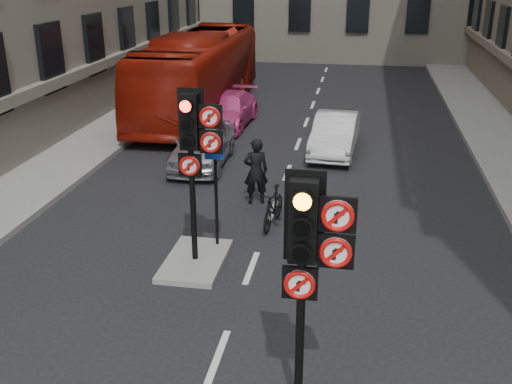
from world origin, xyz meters
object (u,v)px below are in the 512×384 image
(bus_red, at_px, (200,73))
(info_sign, at_px, (216,181))
(signal_far, at_px, (194,140))
(car_pink, at_px, (228,110))
(motorcyclist, at_px, (256,171))
(signal_near, at_px, (309,248))
(car_silver, at_px, (203,144))
(car_white, at_px, (335,134))
(motorcycle, at_px, (273,207))

(bus_red, height_order, info_sign, bus_red)
(signal_far, xyz_separation_m, car_pink, (-1.80, 10.98, -2.09))
(car_pink, height_order, motorcyclist, motorcyclist)
(signal_near, relative_size, car_silver, 0.92)
(car_silver, relative_size, bus_red, 0.34)
(signal_far, bearing_deg, motorcyclist, 80.41)
(car_white, distance_m, car_pink, 4.98)
(car_silver, bearing_deg, car_white, 24.08)
(car_white, xyz_separation_m, bus_red, (-5.78, 4.65, 0.99))
(bus_red, bearing_deg, car_silver, -75.18)
(motorcycle, xyz_separation_m, motorcyclist, (-0.66, 1.34, 0.41))
(motorcyclist, bearing_deg, bus_red, -86.46)
(signal_far, height_order, car_pink, signal_far)
(car_white, bearing_deg, info_sign, -102.83)
(car_white, height_order, motorcycle, car_white)
(signal_near, bearing_deg, car_silver, 111.96)
(car_pink, distance_m, motorcycle, 9.32)
(car_silver, xyz_separation_m, car_pink, (-0.24, 4.65, -0.05))
(signal_far, distance_m, car_pink, 11.32)
(car_silver, xyz_separation_m, car_white, (3.95, 1.96, -0.03))
(signal_far, bearing_deg, bus_red, 104.67)
(bus_red, bearing_deg, motorcyclist, -67.69)
(info_sign, bearing_deg, car_white, 71.48)
(car_silver, xyz_separation_m, motorcycle, (2.81, -4.15, -0.19))
(motorcycle, relative_size, info_sign, 0.69)
(signal_far, xyz_separation_m, car_white, (2.39, 8.29, -2.07))
(signal_far, distance_m, bus_red, 13.42)
(info_sign, bearing_deg, signal_near, -65.71)
(signal_far, relative_size, car_white, 0.93)
(signal_near, bearing_deg, info_sign, 116.73)
(car_pink, bearing_deg, car_silver, -84.63)
(signal_far, distance_m, car_white, 8.87)
(motorcycle, xyz_separation_m, info_sign, (-1.04, -1.44, 1.13))
(car_white, distance_m, info_sign, 7.92)
(motorcycle, bearing_deg, motorcyclist, 123.67)
(bus_red, bearing_deg, motorcycle, -67.28)
(signal_near, relative_size, motorcycle, 2.27)
(signal_near, xyz_separation_m, car_white, (-0.21, 12.29, -1.95))
(motorcycle, bearing_deg, info_sign, -118.13)
(car_pink, bearing_deg, car_white, -30.26)
(signal_near, distance_m, info_sign, 5.39)
(car_silver, bearing_deg, bus_red, 103.15)
(car_white, relative_size, info_sign, 1.67)
(car_silver, distance_m, car_white, 4.41)
(car_silver, xyz_separation_m, motorcyclist, (2.16, -2.82, 0.21))
(signal_far, xyz_separation_m, info_sign, (0.21, 0.74, -1.10))
(signal_far, bearing_deg, motorcycle, 60.16)
(signal_far, height_order, bus_red, signal_far)
(car_white, bearing_deg, signal_far, -102.84)
(signal_near, relative_size, signal_far, 1.00)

